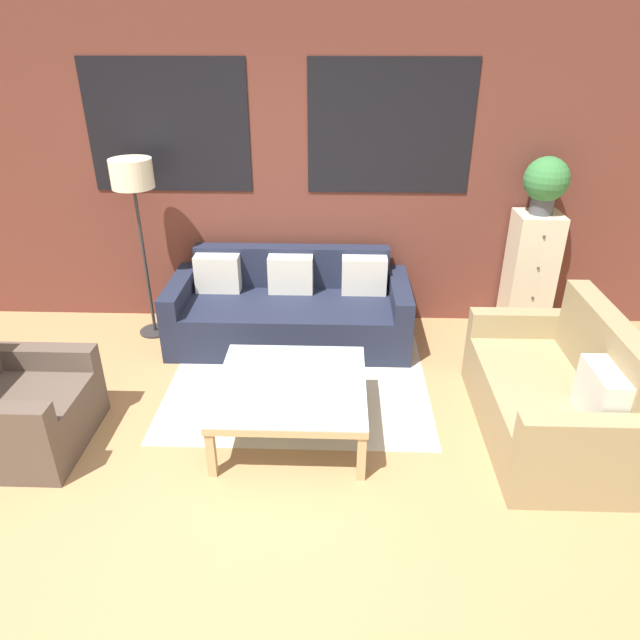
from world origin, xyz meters
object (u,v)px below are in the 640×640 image
(couch_dark, at_px, (290,310))
(armchair_corner, at_px, (17,410))
(coffee_table, at_px, (291,389))
(drawer_cabinet, at_px, (529,275))
(settee_vintage, at_px, (553,397))
(potted_plant, at_px, (546,182))
(floor_lamp, at_px, (133,185))

(couch_dark, height_order, armchair_corner, armchair_corner)
(coffee_table, bearing_deg, drawer_cabinet, 37.74)
(settee_vintage, relative_size, coffee_table, 1.46)
(couch_dark, bearing_deg, potted_plant, 5.90)
(armchair_corner, relative_size, drawer_cabinet, 0.75)
(settee_vintage, relative_size, drawer_cabinet, 1.31)
(settee_vintage, distance_m, drawer_cabinet, 1.59)
(drawer_cabinet, height_order, potted_plant, potted_plant)
(armchair_corner, distance_m, floor_lamp, 2.01)
(potted_plant, bearing_deg, couch_dark, -174.10)
(floor_lamp, bearing_deg, coffee_table, -45.32)
(coffee_table, height_order, potted_plant, potted_plant)
(coffee_table, distance_m, potted_plant, 2.78)
(drawer_cabinet, bearing_deg, potted_plant, 90.00)
(floor_lamp, bearing_deg, potted_plant, 2.53)
(armchair_corner, height_order, coffee_table, armchair_corner)
(potted_plant, bearing_deg, floor_lamp, -177.47)
(armchair_corner, relative_size, floor_lamp, 0.53)
(settee_vintage, bearing_deg, floor_lamp, 156.31)
(couch_dark, relative_size, armchair_corner, 2.49)
(couch_dark, distance_m, armchair_corner, 2.31)
(couch_dark, relative_size, floor_lamp, 1.31)
(potted_plant, bearing_deg, drawer_cabinet, -90.00)
(couch_dark, bearing_deg, settee_vintage, -34.89)
(armchair_corner, xyz_separation_m, potted_plant, (3.86, 1.78, 1.13))
(settee_vintage, bearing_deg, couch_dark, 145.11)
(couch_dark, distance_m, coffee_table, 1.36)
(drawer_cabinet, bearing_deg, settee_vintage, -98.89)
(armchair_corner, bearing_deg, couch_dark, 42.31)
(coffee_table, bearing_deg, armchair_corner, -173.61)
(coffee_table, relative_size, drawer_cabinet, 0.90)
(couch_dark, xyz_separation_m, floor_lamp, (-1.29, 0.07, 1.10))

